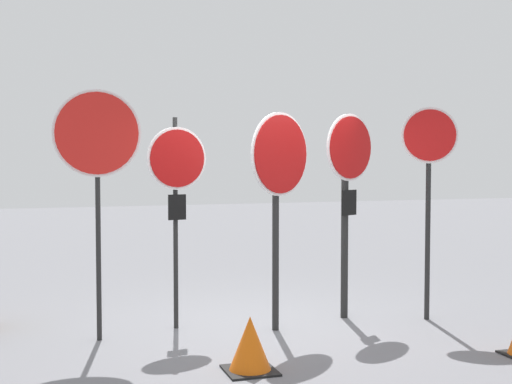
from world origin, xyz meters
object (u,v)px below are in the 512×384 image
Objects in this scene: stop_sign_3 at (348,177)px; stop_sign_1 at (177,175)px; stop_sign_0 at (97,148)px; stop_sign_4 at (429,162)px; stop_sign_2 at (279,173)px; traffic_cone_0 at (250,344)px.

stop_sign_1 is at bearing 152.04° from stop_sign_3.
stop_sign_0 reaches higher than stop_sign_4.
stop_sign_1 is at bearing 128.40° from stop_sign_2.
stop_sign_3 is (2.98, 0.19, -0.34)m from stop_sign_0.
stop_sign_2 is 1.05m from stop_sign_3.
stop_sign_0 is at bearing -159.38° from stop_sign_4.
stop_sign_2 is at bearing 173.18° from stop_sign_3.
stop_sign_0 is 3.88m from stop_sign_4.
traffic_cone_0 is at bearing -148.96° from stop_sign_2.
stop_sign_0 reaches higher than stop_sign_3.
stop_sign_4 is at bearing -31.23° from stop_sign_2.
stop_sign_1 is 4.70× the size of traffic_cone_0.
stop_sign_1 is 0.98× the size of stop_sign_2.
stop_sign_4 is (1.88, -0.04, 0.12)m from stop_sign_2.
stop_sign_3 is (2.08, -0.10, -0.03)m from stop_sign_1.
stop_sign_0 is 1.00m from stop_sign_1.
stop_sign_3 is 0.98m from stop_sign_4.
traffic_cone_0 is at bearing -130.09° from stop_sign_4.
traffic_cone_0 is at bearing -44.44° from stop_sign_0.
stop_sign_2 is 0.96× the size of stop_sign_4.
stop_sign_4 is 4.98× the size of traffic_cone_0.
stop_sign_1 is at bearing 23.76° from stop_sign_0.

